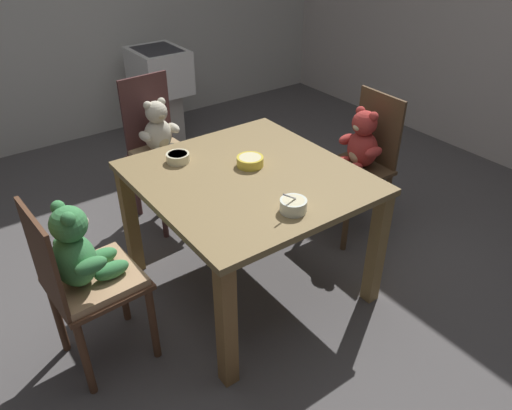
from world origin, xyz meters
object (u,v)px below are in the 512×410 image
object	(u,v)px
teddy_chair_near_left	(161,142)
porridge_bowl_cream_near_left	(178,158)
teddy_chair_far_center	(361,151)
teddy_chair_near_front	(82,265)
sink_basin	(160,82)
porridge_bowl_yellow_center	(250,161)
dining_table	(248,193)
porridge_bowl_white_near_right	(293,205)

from	to	relation	value
teddy_chair_near_left	porridge_bowl_cream_near_left	xyz separation A→B (m)	(0.59, -0.17, 0.18)
teddy_chair_far_center	teddy_chair_near_front	world-z (taller)	teddy_chair_far_center
sink_basin	porridge_bowl_cream_near_left	bearing A→B (deg)	-23.22
porridge_bowl_cream_near_left	porridge_bowl_yellow_center	distance (m)	0.38
teddy_chair_far_center	porridge_bowl_cream_near_left	distance (m)	1.15
teddy_chair_near_front	porridge_bowl_yellow_center	bearing A→B (deg)	2.95
dining_table	porridge_bowl_cream_near_left	world-z (taller)	porridge_bowl_cream_near_left
teddy_chair_far_center	teddy_chair_near_front	size ratio (longest dim) A/B	1.02
porridge_bowl_cream_near_left	sink_basin	world-z (taller)	sink_basin
porridge_bowl_white_near_right	teddy_chair_near_front	bearing A→B (deg)	-113.04
teddy_chair_near_front	porridge_bowl_white_near_right	distance (m)	0.94
teddy_chair_near_left	porridge_bowl_yellow_center	xyz separation A→B (m)	(0.84, 0.11, 0.19)
dining_table	teddy_chair_near_front	bearing A→B (deg)	-88.24
porridge_bowl_yellow_center	sink_basin	bearing A→B (deg)	166.98
teddy_chair_far_center	porridge_bowl_white_near_right	distance (m)	1.04
porridge_bowl_cream_near_left	teddy_chair_near_front	bearing A→B (deg)	-61.71
teddy_chair_near_front	teddy_chair_near_left	size ratio (longest dim) A/B	0.93
porridge_bowl_cream_near_left	porridge_bowl_white_near_right	size ratio (longest dim) A/B	0.94
dining_table	porridge_bowl_white_near_right	bearing A→B (deg)	-4.27
porridge_bowl_cream_near_left	porridge_bowl_white_near_right	distance (m)	0.74
dining_table	porridge_bowl_white_near_right	xyz separation A→B (m)	(0.39, -0.03, 0.14)
teddy_chair_far_center	teddy_chair_near_left	size ratio (longest dim) A/B	0.95
porridge_bowl_cream_near_left	sink_basin	size ratio (longest dim) A/B	0.15
dining_table	teddy_chair_far_center	world-z (taller)	teddy_chair_far_center
teddy_chair_near_left	porridge_bowl_yellow_center	distance (m)	0.87
teddy_chair_near_left	porridge_bowl_yellow_center	size ratio (longest dim) A/B	6.78
dining_table	porridge_bowl_yellow_center	world-z (taller)	porridge_bowl_yellow_center
dining_table	porridge_bowl_cream_near_left	distance (m)	0.42
teddy_chair_near_left	porridge_bowl_white_near_right	xyz separation A→B (m)	(1.31, 0.01, 0.19)
teddy_chair_far_center	porridge_bowl_yellow_center	distance (m)	0.84
teddy_chair_near_front	teddy_chair_near_left	world-z (taller)	teddy_chair_near_left
porridge_bowl_white_near_right	porridge_bowl_yellow_center	distance (m)	0.47
teddy_chair_far_center	sink_basin	world-z (taller)	teddy_chair_far_center
teddy_chair_near_left	sink_basin	distance (m)	1.27
dining_table	teddy_chair_far_center	distance (m)	0.90
teddy_chair_far_center	teddy_chair_near_left	world-z (taller)	teddy_chair_near_left
porridge_bowl_white_near_right	sink_basin	xyz separation A→B (m)	(-2.44, 0.55, -0.21)
dining_table	teddy_chair_near_left	distance (m)	0.92
teddy_chair_far_center	teddy_chair_near_left	distance (m)	1.26
teddy_chair_near_front	porridge_bowl_white_near_right	world-z (taller)	teddy_chair_near_front
sink_basin	teddy_chair_far_center	bearing A→B (deg)	10.53
dining_table	sink_basin	bearing A→B (deg)	165.68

